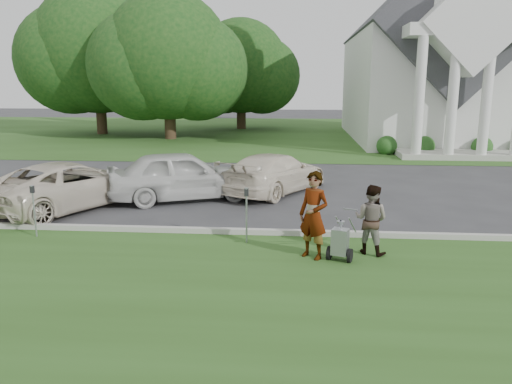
# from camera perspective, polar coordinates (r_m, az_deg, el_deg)

# --- Properties ---
(ground) EXTENTS (120.00, 120.00, 0.00)m
(ground) POSITION_cam_1_polar(r_m,az_deg,el_deg) (12.28, 1.55, -5.71)
(ground) COLOR #333335
(ground) RESTS_ON ground
(grass_strip) EXTENTS (80.00, 7.00, 0.01)m
(grass_strip) POSITION_cam_1_polar(r_m,az_deg,el_deg) (9.48, 0.54, -11.33)
(grass_strip) COLOR #2A4D1A
(grass_strip) RESTS_ON ground
(church_lawn) EXTENTS (80.00, 30.00, 0.01)m
(church_lawn) POSITION_cam_1_polar(r_m,az_deg,el_deg) (38.85, 3.74, 6.79)
(church_lawn) COLOR #2A4D1A
(church_lawn) RESTS_ON ground
(curb) EXTENTS (80.00, 0.18, 0.15)m
(curb) POSITION_cam_1_polar(r_m,az_deg,el_deg) (12.78, 1.69, -4.62)
(curb) COLOR #9E9E93
(curb) RESTS_ON ground
(church) EXTENTS (9.19, 19.00, 24.10)m
(church) POSITION_cam_1_polar(r_m,az_deg,el_deg) (35.83, 18.85, 15.21)
(church) COLOR white
(church) RESTS_ON ground
(tree_left) EXTENTS (10.63, 8.40, 9.71)m
(tree_left) POSITION_cam_1_polar(r_m,az_deg,el_deg) (34.75, -10.06, 14.40)
(tree_left) COLOR #332316
(tree_left) RESTS_ON ground
(tree_far) EXTENTS (11.64, 9.20, 10.73)m
(tree_far) POSITION_cam_1_polar(r_m,az_deg,el_deg) (39.50, -17.69, 14.61)
(tree_far) COLOR #332316
(tree_far) RESTS_ON ground
(tree_back) EXTENTS (9.61, 7.60, 8.89)m
(tree_back) POSITION_cam_1_polar(r_m,az_deg,el_deg) (41.91, -1.75, 13.69)
(tree_back) COLOR #332316
(tree_back) RESTS_ON ground
(striping_cart) EXTENTS (0.75, 1.13, 0.98)m
(striping_cart) POSITION_cam_1_polar(r_m,az_deg,el_deg) (11.03, 9.59, -5.72)
(striping_cart) COLOR black
(striping_cart) RESTS_ON ground
(person_left) EXTENTS (0.85, 0.79, 1.94)m
(person_left) POSITION_cam_1_polar(r_m,az_deg,el_deg) (10.97, 6.59, -2.73)
(person_left) COLOR #999999
(person_left) RESTS_ON ground
(person_right) EXTENTS (0.97, 0.90, 1.59)m
(person_right) POSITION_cam_1_polar(r_m,az_deg,el_deg) (11.52, 12.99, -3.14)
(person_right) COLOR #999999
(person_right) RESTS_ON ground
(parking_meter_near) EXTENTS (0.10, 0.09, 1.38)m
(parking_meter_near) POSITION_cam_1_polar(r_m,az_deg,el_deg) (11.94, -1.09, -1.91)
(parking_meter_near) COLOR #979AA0
(parking_meter_near) RESTS_ON ground
(parking_meter_far) EXTENTS (0.10, 0.09, 1.34)m
(parking_meter_far) POSITION_cam_1_polar(r_m,az_deg,el_deg) (13.59, -24.06, -1.34)
(parking_meter_far) COLOR #979AA0
(parking_meter_far) RESTS_ON ground
(car_a) EXTENTS (4.49, 5.74, 1.45)m
(car_a) POSITION_cam_1_polar(r_m,az_deg,el_deg) (16.41, -20.58, 0.76)
(car_a) COLOR beige
(car_a) RESTS_ON ground
(car_b) EXTENTS (5.21, 3.61, 1.65)m
(car_b) POSITION_cam_1_polar(r_m,az_deg,el_deg) (16.61, -8.45, 1.90)
(car_b) COLOR silver
(car_b) RESTS_ON ground
(car_c) EXTENTS (4.04, 5.14, 1.39)m
(car_c) POSITION_cam_1_polar(r_m,az_deg,el_deg) (17.55, 2.16, 2.17)
(car_c) COLOR beige
(car_c) RESTS_ON ground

